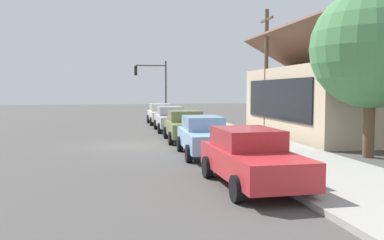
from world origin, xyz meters
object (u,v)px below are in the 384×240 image
(car_olive, at_px, (185,126))
(car_skyblue, at_px, (204,136))
(car_ivory, at_px, (160,114))
(shade_tree, at_px, (371,48))
(traffic_light_main, at_px, (154,81))
(car_silver, at_px, (170,119))
(fire_hydrant_red, at_px, (197,125))
(car_cherry, at_px, (251,157))
(utility_pole_wooden, at_px, (266,69))

(car_olive, xyz_separation_m, car_skyblue, (4.96, -0.06, -0.00))
(car_ivory, height_order, shade_tree, shade_tree)
(car_ivory, relative_size, car_skyblue, 0.95)
(car_ivory, bearing_deg, car_skyblue, 0.05)
(traffic_light_main, bearing_deg, car_silver, 1.44)
(car_skyblue, xyz_separation_m, fire_hydrant_red, (-8.59, 1.44, -0.32))
(shade_tree, relative_size, fire_hydrant_red, 9.41)
(car_ivory, bearing_deg, car_cherry, 0.32)
(traffic_light_main, relative_size, fire_hydrant_red, 7.32)
(car_silver, height_order, utility_pole_wooden, utility_pole_wooden)
(traffic_light_main, distance_m, utility_pole_wooden, 13.47)
(utility_pole_wooden, bearing_deg, car_silver, -119.26)
(car_skyblue, distance_m, traffic_light_main, 19.83)
(car_silver, xyz_separation_m, shade_tree, (12.20, 6.29, 3.49))
(car_olive, bearing_deg, car_cherry, 2.01)
(car_silver, relative_size, car_olive, 1.02)
(car_skyblue, height_order, fire_hydrant_red, car_skyblue)
(car_silver, relative_size, traffic_light_main, 0.88)
(car_cherry, xyz_separation_m, traffic_light_main, (-25.24, -0.33, 2.68))
(car_olive, height_order, car_skyblue, same)
(car_cherry, bearing_deg, traffic_light_main, 179.31)
(car_ivory, distance_m, car_skyblue, 16.14)
(car_ivory, bearing_deg, shade_tree, 19.45)
(car_olive, distance_m, car_cherry, 10.55)
(car_skyblue, relative_size, fire_hydrant_red, 6.49)
(utility_pole_wooden, bearing_deg, car_skyblue, -36.23)
(car_silver, bearing_deg, car_ivory, -179.09)
(fire_hydrant_red, bearing_deg, utility_pole_wooden, 73.75)
(car_olive, xyz_separation_m, fire_hydrant_red, (-3.63, 1.37, -0.32))
(shade_tree, bearing_deg, car_olive, -137.03)
(car_cherry, xyz_separation_m, fire_hydrant_red, (-14.18, 1.33, -0.32))
(car_olive, relative_size, traffic_light_main, 0.87)
(car_skyblue, bearing_deg, shade_tree, 76.66)
(car_ivory, distance_m, car_olive, 11.18)
(car_ivory, bearing_deg, traffic_light_main, -176.96)
(car_cherry, distance_m, traffic_light_main, 25.38)
(car_cherry, distance_m, shade_tree, 8.09)
(car_cherry, distance_m, utility_pole_wooden, 14.41)
(car_skyblue, bearing_deg, car_olive, -178.69)
(traffic_light_main, bearing_deg, car_olive, 1.11)
(car_silver, xyz_separation_m, car_skyblue, (10.46, -0.01, -0.00))
(car_cherry, relative_size, shade_tree, 0.70)
(car_cherry, height_order, traffic_light_main, traffic_light_main)
(car_silver, height_order, fire_hydrant_red, car_silver)
(car_ivory, height_order, utility_pole_wooden, utility_pole_wooden)
(fire_hydrant_red, bearing_deg, shade_tree, 25.22)
(car_olive, bearing_deg, car_skyblue, 1.01)
(car_cherry, bearing_deg, fire_hydrant_red, 173.21)
(car_ivory, distance_m, car_cherry, 21.74)
(shade_tree, bearing_deg, car_ivory, -160.50)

